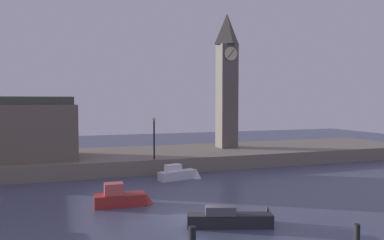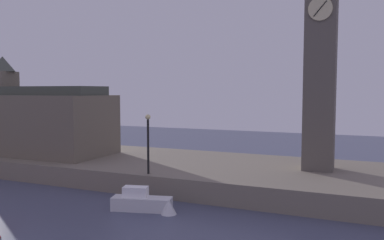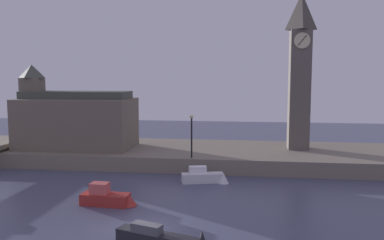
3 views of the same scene
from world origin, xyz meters
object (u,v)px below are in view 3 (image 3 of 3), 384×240
Objects in this scene: parliament_hall at (74,120)px; boat_barge_dark at (164,239)px; clock_tower at (300,69)px; streetlamp at (192,131)px; boat_dinghy_red at (109,198)px; boat_ferry_white at (206,177)px.

boat_barge_dark is at bearing -55.58° from parliament_hall.
clock_tower is 27.05m from boat_barge_dark.
streetlamp is 0.76× the size of boat_barge_dark.
boat_barge_dark is (-10.01, -23.24, -9.57)m from clock_tower.
boat_barge_dark is (14.36, -20.95, -4.11)m from parliament_hall.
parliament_hall reaches higher than boat_barge_dark.
streetlamp is at bearing 65.86° from boat_dinghy_red.
streetlamp is 5.13m from boat_ferry_white.
parliament_hall is at bearing -174.64° from clock_tower.
clock_tower is at bearing 66.70° from boat_barge_dark.
boat_ferry_white is (15.30, -7.32, -4.05)m from parliament_hall.
boat_ferry_white is (1.67, -3.29, -3.56)m from streetlamp.
streetlamp is 0.97× the size of boat_ferry_white.
parliament_hall is 14.22m from streetlamp.
boat_ferry_white is at bearing -63.05° from streetlamp.
boat_barge_dark is (5.37, -6.58, -0.08)m from boat_dinghy_red.
streetlamp is at bearing -16.47° from parliament_hall.
boat_dinghy_red is at bearing -114.14° from streetlamp.
boat_dinghy_red is 9.47m from boat_ferry_white.
boat_dinghy_red is (-4.64, -10.35, -3.53)m from streetlamp.
boat_dinghy_red is 0.76× the size of boat_barge_dark.
parliament_hall is at bearing 154.42° from boat_ferry_white.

